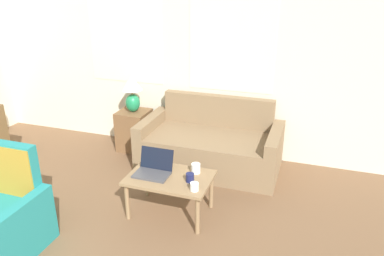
{
  "coord_description": "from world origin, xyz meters",
  "views": [
    {
      "loc": [
        1.71,
        -0.66,
        2.28
      ],
      "look_at": [
        0.49,
        2.93,
        0.75
      ],
      "focal_mm": 35.0,
      "sensor_mm": 36.0,
      "label": 1
    }
  ],
  "objects": [
    {
      "name": "wall_back",
      "position": [
        -0.0,
        4.01,
        1.31
      ],
      "size": [
        6.96,
        0.06,
        2.6
      ],
      "color": "silver",
      "rests_on": "ground_plane"
    },
    {
      "name": "couch",
      "position": [
        0.54,
        3.55,
        0.27
      ],
      "size": [
        1.75,
        0.88,
        0.86
      ],
      "color": "#846B4C",
      "rests_on": "ground_plane"
    },
    {
      "name": "side_table",
      "position": [
        -0.63,
        3.7,
        0.28
      ],
      "size": [
        0.41,
        0.41,
        0.56
      ],
      "color": "brown",
      "rests_on": "ground_plane"
    },
    {
      "name": "table_lamp",
      "position": [
        -0.63,
        3.7,
        0.86
      ],
      "size": [
        0.29,
        0.29,
        0.5
      ],
      "color": "#1E8451",
      "rests_on": "side_table"
    },
    {
      "name": "coffee_table",
      "position": [
        0.44,
        2.38,
        0.37
      ],
      "size": [
        0.84,
        0.57,
        0.43
      ],
      "color": "#8E704C",
      "rests_on": "ground_plane"
    },
    {
      "name": "laptop",
      "position": [
        0.26,
        2.39,
        0.48
      ],
      "size": [
        0.35,
        0.29,
        0.24
      ],
      "color": "#47474C",
      "rests_on": "coffee_table"
    },
    {
      "name": "cup_navy",
      "position": [
        0.66,
        2.54,
        0.48
      ],
      "size": [
        0.09,
        0.09,
        0.1
      ],
      "color": "white",
      "rests_on": "coffee_table"
    },
    {
      "name": "cup_yellow",
      "position": [
        0.66,
        2.35,
        0.47
      ],
      "size": [
        0.08,
        0.08,
        0.09
      ],
      "color": "#191E4C",
      "rests_on": "coffee_table"
    },
    {
      "name": "cup_white",
      "position": [
        0.76,
        2.21,
        0.47
      ],
      "size": [
        0.08,
        0.08,
        0.08
      ],
      "color": "white",
      "rests_on": "coffee_table"
    }
  ]
}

